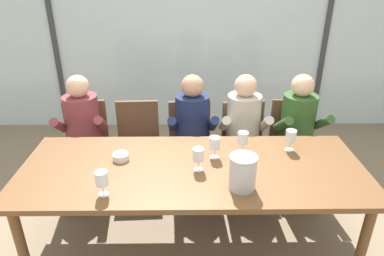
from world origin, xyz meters
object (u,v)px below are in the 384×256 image
at_px(wine_glass_by_left_taster, 291,137).
at_px(wine_glass_by_right_taster, 102,179).
at_px(dining_table, 193,174).
at_px(chair_center, 191,139).
at_px(chair_near_window_right, 292,137).
at_px(chair_left_of_center, 138,139).
at_px(person_maroon_top, 82,130).
at_px(person_olive_shirt, 300,129).
at_px(wine_glass_center_pour, 215,144).
at_px(wine_glass_spare_empty, 243,139).
at_px(person_beige_jumper, 244,129).
at_px(ice_bucket_primary, 243,172).
at_px(chair_right_of_center, 244,139).
at_px(wine_glass_near_bucket, 198,156).
at_px(tasting_bowl, 121,157).
at_px(person_navy_polo, 193,130).
at_px(chair_near_curtain, 86,139).

height_order(wine_glass_by_left_taster, wine_glass_by_right_taster, same).
bearing_deg(dining_table, wine_glass_by_left_taster, 17.57).
height_order(chair_center, chair_near_window_right, same).
distance_m(chair_left_of_center, person_maroon_top, 0.54).
relative_size(person_olive_shirt, wine_glass_center_pour, 6.84).
relative_size(chair_near_window_right, wine_glass_spare_empty, 5.01).
distance_m(person_olive_shirt, wine_glass_center_pour, 1.08).
xyz_separation_m(person_beige_jumper, wine_glass_by_right_taster, (-1.08, -1.10, 0.19)).
bearing_deg(chair_center, person_maroon_top, -178.65).
distance_m(chair_near_window_right, wine_glass_by_left_taster, 0.81).
distance_m(chair_left_of_center, ice_bucket_primary, 1.51).
bearing_deg(chair_right_of_center, dining_table, -126.79).
bearing_deg(wine_glass_center_pour, chair_left_of_center, 132.17).
bearing_deg(wine_glass_near_bucket, wine_glass_spare_empty, 35.79).
bearing_deg(person_olive_shirt, person_beige_jumper, 175.39).
bearing_deg(wine_glass_by_right_taster, ice_bucket_primary, 4.17).
bearing_deg(wine_glass_center_pour, ice_bucket_primary, -68.72).
bearing_deg(person_olive_shirt, wine_glass_center_pour, -148.35).
relative_size(chair_near_window_right, tasting_bowl, 7.01).
bearing_deg(wine_glass_by_left_taster, chair_near_window_right, 70.76).
relative_size(chair_left_of_center, person_beige_jumper, 0.73).
bearing_deg(person_olive_shirt, wine_glass_near_bucket, -145.47).
bearing_deg(chair_center, person_navy_polo, -90.23).
distance_m(dining_table, person_olive_shirt, 1.28).
distance_m(person_navy_polo, tasting_bowl, 0.87).
bearing_deg(person_olive_shirt, wine_glass_by_right_taster, -150.39).
distance_m(chair_center, tasting_bowl, 1.00).
height_order(ice_bucket_primary, wine_glass_by_left_taster, ice_bucket_primary).
bearing_deg(chair_near_curtain, person_navy_polo, -15.38).
relative_size(person_navy_polo, wine_glass_near_bucket, 6.84).
bearing_deg(tasting_bowl, wine_glass_by_right_taster, -94.84).
xyz_separation_m(chair_right_of_center, wine_glass_center_pour, (-0.36, -0.76, 0.36)).
bearing_deg(wine_glass_near_bucket, person_olive_shirt, 39.17).
distance_m(chair_near_curtain, person_beige_jumper, 1.57).
bearing_deg(dining_table, chair_near_curtain, 138.88).
distance_m(dining_table, person_maroon_top, 1.29).
xyz_separation_m(wine_glass_by_left_taster, wine_glass_near_bucket, (-0.74, -0.29, 0.00)).
bearing_deg(wine_glass_by_right_taster, chair_near_curtain, 110.70).
bearing_deg(chair_center, chair_near_curtain, 172.75).
bearing_deg(person_beige_jumper, wine_glass_spare_empty, -100.06).
bearing_deg(ice_bucket_primary, person_navy_polo, 106.99).
bearing_deg(person_maroon_top, wine_glass_center_pour, -33.40).
bearing_deg(wine_glass_by_right_taster, wine_glass_spare_empty, 29.24).
relative_size(chair_right_of_center, wine_glass_near_bucket, 5.01).
relative_size(chair_right_of_center, ice_bucket_primary, 3.59).
bearing_deg(tasting_bowl, wine_glass_near_bucket, -14.29).
bearing_deg(person_olive_shirt, chair_center, 167.30).
relative_size(person_maroon_top, person_beige_jumper, 1.00).
relative_size(ice_bucket_primary, wine_glass_by_left_taster, 1.39).
bearing_deg(wine_glass_spare_empty, chair_left_of_center, 143.17).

